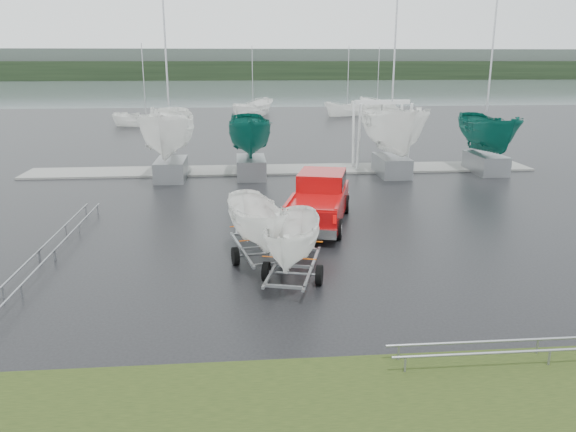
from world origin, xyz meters
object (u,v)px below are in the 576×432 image
at_px(trailer_parked, 257,184).
at_px(boat_hoist, 381,125).
at_px(pickup_truck, 320,198).
at_px(trailer_hitched, 294,202).

relative_size(trailer_parked, boat_hoist, 1.16).
bearing_deg(boat_hoist, trailer_parked, -117.06).
xyz_separation_m(trailer_parked, boat_hoist, (7.97, 15.60, 0.07)).
bearing_deg(trailer_parked, pickup_truck, 47.34).
distance_m(trailer_hitched, boat_hoist, 18.76).
relative_size(pickup_truck, boat_hoist, 1.50).
height_order(trailer_hitched, boat_hoist, trailer_hitched).
height_order(pickup_truck, trailer_hitched, trailer_hitched).
xyz_separation_m(trailer_hitched, boat_hoist, (6.97, 17.42, 0.24)).
bearing_deg(pickup_truck, boat_hoist, 79.72).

